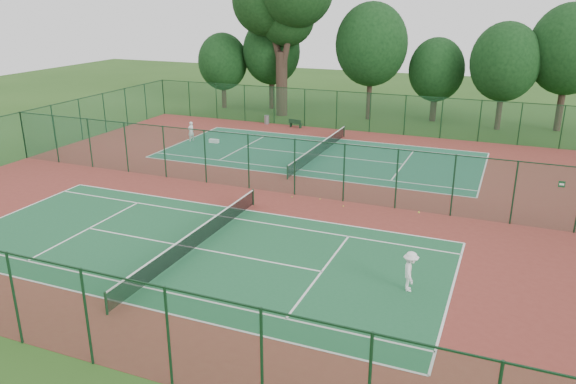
% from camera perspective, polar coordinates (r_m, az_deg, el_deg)
% --- Properties ---
extents(ground, '(120.00, 120.00, 0.00)m').
position_cam_1_polar(ground, '(34.76, -1.69, 0.06)').
color(ground, '#295019').
rests_on(ground, ground).
extents(red_pad, '(40.00, 36.00, 0.01)m').
position_cam_1_polar(red_pad, '(34.76, -1.69, 0.07)').
color(red_pad, maroon).
rests_on(red_pad, ground).
extents(court_near, '(23.77, 10.97, 0.01)m').
position_cam_1_polar(court_near, '(27.37, -9.38, -5.66)').
color(court_near, '#1C5B35').
rests_on(court_near, red_pad).
extents(court_far, '(23.77, 10.97, 0.01)m').
position_cam_1_polar(court_far, '(42.76, 3.21, 3.75)').
color(court_far, '#1E6042').
rests_on(court_far, red_pad).
extents(fence_north, '(40.00, 0.09, 3.50)m').
position_cam_1_polar(fence_north, '(50.73, 6.63, 8.15)').
color(fence_north, '#194C2B').
rests_on(fence_north, ground).
extents(fence_south, '(40.00, 0.09, 3.50)m').
position_cam_1_polar(fence_south, '(20.40, -23.06, -10.73)').
color(fence_south, '#184828').
rests_on(fence_south, ground).
extents(fence_west, '(0.09, 36.00, 3.50)m').
position_cam_1_polar(fence_west, '(45.90, -25.30, 5.25)').
color(fence_west, '#1B5232').
rests_on(fence_west, ground).
extents(fence_divider, '(40.00, 0.09, 3.50)m').
position_cam_1_polar(fence_divider, '(34.22, -1.72, 2.84)').
color(fence_divider, '#1A5036').
rests_on(fence_divider, ground).
extents(tennis_net_near, '(0.10, 12.90, 0.97)m').
position_cam_1_polar(tennis_net_near, '(27.16, -9.44, -4.64)').
color(tennis_net_near, '#12331C').
rests_on(tennis_net_near, ground).
extents(tennis_net_far, '(0.10, 12.90, 0.97)m').
position_cam_1_polar(tennis_net_far, '(42.62, 3.22, 4.44)').
color(tennis_net_far, '#143821').
rests_on(tennis_net_far, ground).
extents(player_near, '(0.89, 1.23, 1.71)m').
position_cam_1_polar(player_near, '(23.52, 12.31, -7.88)').
color(player_near, white).
rests_on(player_near, court_near).
extents(player_far, '(0.57, 0.69, 1.62)m').
position_cam_1_polar(player_far, '(47.55, -9.83, 6.10)').
color(player_far, silver).
rests_on(player_far, court_far).
extents(trash_bin, '(0.60, 0.60, 0.82)m').
position_cam_1_polar(trash_bin, '(53.42, -2.18, 7.35)').
color(trash_bin, gray).
rests_on(trash_bin, red_pad).
extents(bench, '(1.31, 0.55, 0.79)m').
position_cam_1_polar(bench, '(51.84, 0.75, 7.00)').
color(bench, black).
rests_on(bench, red_pad).
extents(kit_bag, '(0.82, 0.32, 0.30)m').
position_cam_1_polar(kit_bag, '(46.78, -7.53, 5.16)').
color(kit_bag, white).
rests_on(kit_bag, red_pad).
extents(stray_ball_a, '(0.07, 0.07, 0.07)m').
position_cam_1_polar(stray_ball_a, '(32.34, 5.64, -1.44)').
color(stray_ball_a, yellow).
rests_on(stray_ball_a, red_pad).
extents(stray_ball_b, '(0.07, 0.07, 0.07)m').
position_cam_1_polar(stray_ball_b, '(33.38, 3.27, -0.71)').
color(stray_ball_b, '#B8CD2F').
rests_on(stray_ball_b, red_pad).
extents(stray_ball_c, '(0.07, 0.07, 0.07)m').
position_cam_1_polar(stray_ball_c, '(33.67, 0.41, -0.50)').
color(stray_ball_c, '#AECE30').
rests_on(stray_ball_c, red_pad).
extents(big_tree, '(10.19, 7.46, 15.65)m').
position_cam_1_polar(big_tree, '(56.64, -0.49, 18.91)').
color(big_tree, '#33231C').
rests_on(big_tree, ground).
extents(evergreen_row, '(39.00, 5.00, 12.00)m').
position_cam_1_polar(evergreen_row, '(56.89, 8.81, 7.45)').
color(evergreen_row, black).
rests_on(evergreen_row, ground).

